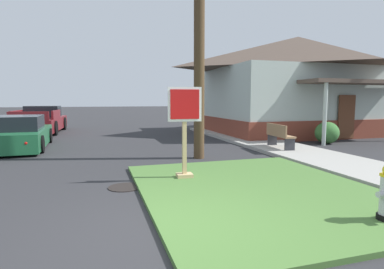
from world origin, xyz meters
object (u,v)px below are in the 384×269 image
Objects in this scene: stop_sign at (185,133)px; parked_sedan_green at (20,134)px; manhole_cover at (125,187)px; utility_pole at (199,14)px; pickup_truck_maroon at (41,122)px; street_bench at (279,135)px.

stop_sign reaches higher than parked_sedan_green.
utility_pole is at bearing 46.90° from manhole_cover.
manhole_cover is 0.13× the size of pickup_truck_maroon.
utility_pole is (2.54, 2.71, 4.41)m from manhole_cover.
parked_sedan_green is at bearing -88.07° from pickup_truck_maroon.
parked_sedan_green is at bearing 147.01° from utility_pole.
utility_pole is at bearing -58.51° from pickup_truck_maroon.
pickup_truck_maroon is (-0.21, 6.07, 0.07)m from parked_sedan_green.
street_bench is (4.37, 3.02, -0.50)m from stop_sign.
manhole_cover is 7.31m from parked_sedan_green.
utility_pole reaches higher than pickup_truck_maroon.
pickup_truck_maroon is at bearing 91.93° from parked_sedan_green.
manhole_cover is 13.07m from pickup_truck_maroon.
stop_sign reaches higher than street_bench.
pickup_truck_maroon is 0.63× the size of utility_pole.
manhole_cover is 5.77m from utility_pole.
stop_sign reaches higher than manhole_cover.
street_bench is (9.03, -3.30, 0.04)m from parked_sedan_green.
parked_sedan_green is at bearing 126.41° from stop_sign.
stop_sign is 0.38× the size of pickup_truck_maroon.
parked_sedan_green is 0.53× the size of utility_pole.
pickup_truck_maroon is 13.16m from street_bench.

